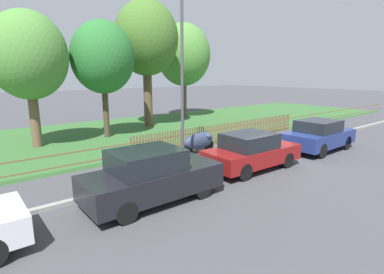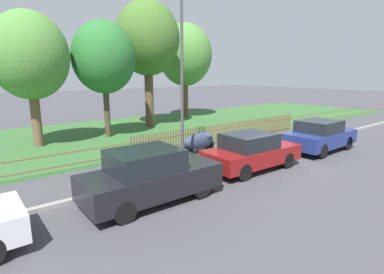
# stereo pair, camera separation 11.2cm
# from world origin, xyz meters

# --- Properties ---
(ground_plane) EXTENTS (120.00, 120.00, 0.00)m
(ground_plane) POSITION_xyz_m (0.00, 0.00, 0.00)
(ground_plane) COLOR #424247
(kerb_stone) EXTENTS (42.32, 0.20, 0.12)m
(kerb_stone) POSITION_xyz_m (0.00, 0.10, 0.06)
(kerb_stone) COLOR gray
(kerb_stone) RESTS_ON ground
(grass_strip) EXTENTS (42.32, 11.61, 0.01)m
(grass_strip) POSITION_xyz_m (0.00, 8.71, 0.01)
(grass_strip) COLOR #33602D
(grass_strip) RESTS_ON ground
(park_fence) EXTENTS (42.32, 0.05, 1.04)m
(park_fence) POSITION_xyz_m (0.00, 2.91, 0.52)
(park_fence) COLOR brown
(park_fence) RESTS_ON ground
(parked_car_black_saloon) EXTENTS (3.99, 1.72, 1.56)m
(parked_car_black_saloon) POSITION_xyz_m (-7.16, -1.19, 0.76)
(parked_car_black_saloon) COLOR black
(parked_car_black_saloon) RESTS_ON ground
(parked_car_navy_estate) EXTENTS (3.94, 1.79, 1.42)m
(parked_car_navy_estate) POSITION_xyz_m (-2.62, -1.00, 0.71)
(parked_car_navy_estate) COLOR maroon
(parked_car_navy_estate) RESTS_ON ground
(parked_car_red_compact) EXTENTS (3.92, 1.80, 1.48)m
(parked_car_red_compact) POSITION_xyz_m (2.10, -1.14, 0.75)
(parked_car_red_compact) COLOR navy
(parked_car_red_compact) RESTS_ON ground
(covered_motorcycle) EXTENTS (1.86, 0.73, 0.96)m
(covered_motorcycle) POSITION_xyz_m (-2.64, 2.05, 0.59)
(covered_motorcycle) COLOR black
(covered_motorcycle) RESTS_ON ground
(tree_nearest_kerb) EXTENTS (3.64, 3.64, 6.55)m
(tree_nearest_kerb) POSITION_xyz_m (-8.22, 8.11, 4.42)
(tree_nearest_kerb) COLOR brown
(tree_nearest_kerb) RESTS_ON ground
(tree_behind_motorcycle) EXTENTS (3.46, 3.46, 6.48)m
(tree_behind_motorcycle) POSITION_xyz_m (-4.51, 8.16, 4.47)
(tree_behind_motorcycle) COLOR #473828
(tree_behind_motorcycle) RESTS_ON ground
(tree_mid_park) EXTENTS (4.26, 4.26, 8.36)m
(tree_mid_park) POSITION_xyz_m (-0.76, 9.80, 5.85)
(tree_mid_park) COLOR brown
(tree_mid_park) RESTS_ON ground
(tree_far_left) EXTENTS (4.37, 4.37, 7.62)m
(tree_far_left) POSITION_xyz_m (3.94, 11.93, 5.08)
(tree_far_left) COLOR brown
(tree_far_left) RESTS_ON ground
(street_lamp) EXTENTS (0.20, 0.79, 6.63)m
(street_lamp) POSITION_xyz_m (-4.73, 0.47, 4.08)
(street_lamp) COLOR #47474C
(street_lamp) RESTS_ON ground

